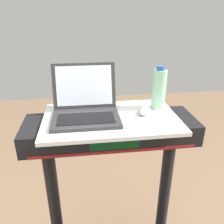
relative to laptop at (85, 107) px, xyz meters
name	(u,v)px	position (x,y,z in m)	size (l,w,h in m)	color
desk_board	(111,119)	(0.13, -0.03, -0.06)	(0.69, 0.43, 0.02)	white
laptop	(85,107)	(0.00, 0.00, 0.00)	(0.34, 0.31, 0.25)	#2D2D30
computer_mouse	(144,111)	(0.31, -0.01, -0.03)	(0.06, 0.10, 0.03)	#B2B2B7
water_bottle	(159,89)	(0.40, 0.05, 0.06)	(0.07, 0.07, 0.24)	#9EDBB2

